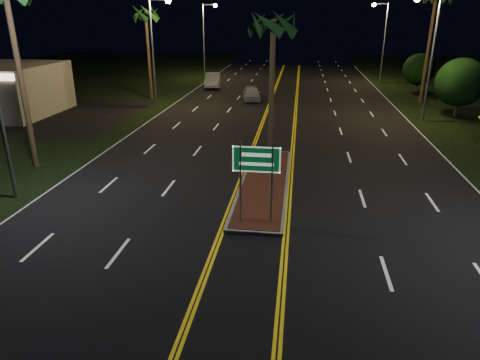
% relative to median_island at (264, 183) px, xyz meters
% --- Properties ---
extents(ground, '(120.00, 120.00, 0.00)m').
position_rel_median_island_xyz_m(ground, '(0.00, -7.00, -0.08)').
color(ground, black).
rests_on(ground, ground).
extents(median_island, '(2.25, 10.25, 0.17)m').
position_rel_median_island_xyz_m(median_island, '(0.00, 0.00, 0.00)').
color(median_island, gray).
rests_on(median_island, ground).
extents(highway_sign, '(1.80, 0.08, 3.20)m').
position_rel_median_island_xyz_m(highway_sign, '(0.00, -4.20, 2.32)').
color(highway_sign, gray).
rests_on(highway_sign, ground).
extents(streetlight_left_mid, '(1.91, 0.44, 9.00)m').
position_rel_median_island_xyz_m(streetlight_left_mid, '(-10.61, 17.00, 5.57)').
color(streetlight_left_mid, gray).
rests_on(streetlight_left_mid, ground).
extents(streetlight_left_far, '(1.91, 0.44, 9.00)m').
position_rel_median_island_xyz_m(streetlight_left_far, '(-10.61, 37.00, 5.57)').
color(streetlight_left_far, gray).
rests_on(streetlight_left_far, ground).
extents(streetlight_right_mid, '(1.91, 0.44, 9.00)m').
position_rel_median_island_xyz_m(streetlight_right_mid, '(10.61, 15.00, 5.57)').
color(streetlight_right_mid, gray).
rests_on(streetlight_right_mid, ground).
extents(streetlight_right_far, '(1.91, 0.44, 9.00)m').
position_rel_median_island_xyz_m(streetlight_right_far, '(10.61, 35.00, 5.57)').
color(streetlight_right_far, gray).
rests_on(streetlight_right_far, ground).
extents(palm_median, '(2.40, 2.40, 8.30)m').
position_rel_median_island_xyz_m(palm_median, '(0.00, 3.50, 7.19)').
color(palm_median, '#382819').
rests_on(palm_median, ground).
extents(palm_left_far, '(2.40, 2.40, 8.80)m').
position_rel_median_island_xyz_m(palm_left_far, '(-12.80, 21.00, 7.66)').
color(palm_left_far, '#382819').
rests_on(palm_left_far, ground).
extents(shrub_mid, '(3.78, 3.78, 4.62)m').
position_rel_median_island_xyz_m(shrub_mid, '(14.00, 17.00, 2.64)').
color(shrub_mid, '#382819').
rests_on(shrub_mid, ground).
extents(shrub_far, '(3.24, 3.24, 3.96)m').
position_rel_median_island_xyz_m(shrub_far, '(13.80, 29.00, 2.25)').
color(shrub_far, '#382819').
rests_on(shrub_far, ground).
extents(car_near, '(2.79, 5.00, 1.57)m').
position_rel_median_island_xyz_m(car_near, '(-3.08, 21.76, 0.70)').
color(car_near, '#BBBBC2').
rests_on(car_near, ground).
extents(car_far, '(2.93, 5.62, 1.79)m').
position_rel_median_island_xyz_m(car_far, '(-8.34, 29.25, 0.81)').
color(car_far, silver).
rests_on(car_far, ground).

